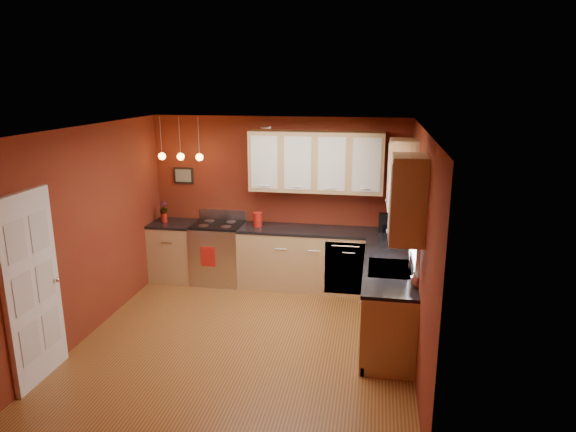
% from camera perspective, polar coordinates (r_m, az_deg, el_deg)
% --- Properties ---
extents(floor, '(4.20, 4.20, 0.00)m').
position_cam_1_polar(floor, '(6.59, -4.55, -13.47)').
color(floor, '#9B622D').
rests_on(floor, ground).
extents(ceiling, '(4.00, 4.20, 0.02)m').
position_cam_1_polar(ceiling, '(5.83, -5.07, 9.66)').
color(ceiling, white).
rests_on(ceiling, wall_back).
extents(wall_back, '(4.00, 0.02, 2.60)m').
position_cam_1_polar(wall_back, '(8.06, -1.03, 1.77)').
color(wall_back, maroon).
rests_on(wall_back, floor).
extents(wall_front, '(4.00, 0.02, 2.60)m').
position_cam_1_polar(wall_front, '(4.23, -12.12, -10.98)').
color(wall_front, maroon).
rests_on(wall_front, floor).
extents(wall_left, '(0.02, 4.20, 2.60)m').
position_cam_1_polar(wall_left, '(6.86, -21.18, -1.59)').
color(wall_left, maroon).
rests_on(wall_left, floor).
extents(wall_right, '(0.02, 4.20, 2.60)m').
position_cam_1_polar(wall_right, '(5.92, 14.32, -3.55)').
color(wall_right, maroon).
rests_on(wall_right, floor).
extents(base_cabinets_back_left, '(0.70, 0.60, 0.90)m').
position_cam_1_polar(base_cabinets_back_left, '(8.48, -12.43, -3.89)').
color(base_cabinets_back_left, tan).
rests_on(base_cabinets_back_left, floor).
extents(base_cabinets_back_right, '(2.54, 0.60, 0.90)m').
position_cam_1_polar(base_cabinets_back_right, '(7.92, 3.80, -4.93)').
color(base_cabinets_back_right, tan).
rests_on(base_cabinets_back_right, floor).
extents(base_cabinets_right, '(0.60, 2.10, 0.90)m').
position_cam_1_polar(base_cabinets_right, '(6.63, 10.97, -9.23)').
color(base_cabinets_right, tan).
rests_on(base_cabinets_right, floor).
extents(counter_back_left, '(0.70, 0.62, 0.04)m').
position_cam_1_polar(counter_back_left, '(8.35, -12.61, -0.83)').
color(counter_back_left, black).
rests_on(counter_back_left, base_cabinets_back_left).
extents(counter_back_right, '(2.54, 0.62, 0.04)m').
position_cam_1_polar(counter_back_right, '(7.77, 3.86, -1.67)').
color(counter_back_right, black).
rests_on(counter_back_right, base_cabinets_back_right).
extents(counter_right, '(0.62, 2.10, 0.04)m').
position_cam_1_polar(counter_right, '(6.45, 11.17, -5.41)').
color(counter_right, black).
rests_on(counter_right, base_cabinets_right).
extents(gas_range, '(0.76, 0.64, 1.11)m').
position_cam_1_polar(gas_range, '(8.23, -7.72, -4.02)').
color(gas_range, '#B5B5BA').
rests_on(gas_range, floor).
extents(dishwasher_front, '(0.60, 0.02, 0.80)m').
position_cam_1_polar(dishwasher_front, '(7.62, 6.34, -5.80)').
color(dishwasher_front, '#B5B5BA').
rests_on(dishwasher_front, base_cabinets_back_right).
extents(sink, '(0.50, 0.70, 0.33)m').
position_cam_1_polar(sink, '(6.31, 11.21, -5.91)').
color(sink, '#949499').
rests_on(sink, counter_right).
extents(window, '(0.06, 1.02, 1.22)m').
position_cam_1_polar(window, '(6.10, 14.12, 0.80)').
color(window, white).
rests_on(window, wall_right).
extents(door_left_wall, '(0.12, 0.82, 2.05)m').
position_cam_1_polar(door_left_wall, '(5.99, -26.53, -7.27)').
color(door_left_wall, white).
rests_on(door_left_wall, floor).
extents(upper_cabinets_back, '(2.00, 0.35, 0.90)m').
position_cam_1_polar(upper_cabinets_back, '(7.68, 3.12, 6.03)').
color(upper_cabinets_back, tan).
rests_on(upper_cabinets_back, wall_back).
extents(upper_cabinets_right, '(0.35, 1.95, 0.90)m').
position_cam_1_polar(upper_cabinets_right, '(6.06, 12.85, 3.32)').
color(upper_cabinets_right, tan).
rests_on(upper_cabinets_right, wall_right).
extents(wall_picture, '(0.32, 0.03, 0.26)m').
position_cam_1_polar(wall_picture, '(8.40, -11.53, 4.44)').
color(wall_picture, black).
rests_on(wall_picture, wall_back).
extents(pendant_lights, '(0.71, 0.11, 0.66)m').
position_cam_1_polar(pendant_lights, '(8.01, -11.85, 6.52)').
color(pendant_lights, '#949499').
rests_on(pendant_lights, ceiling).
extents(red_canister, '(0.15, 0.15, 0.22)m').
position_cam_1_polar(red_canister, '(7.91, -3.37, -0.38)').
color(red_canister, '#B11A13').
rests_on(red_canister, counter_back_right).
extents(red_vase, '(0.09, 0.09, 0.14)m').
position_cam_1_polar(red_vase, '(8.39, -13.59, -0.16)').
color(red_vase, '#B11A13').
rests_on(red_vase, counter_back_left).
extents(flowers, '(0.12, 0.12, 0.21)m').
position_cam_1_polar(flowers, '(8.35, -13.65, 0.88)').
color(flowers, '#B11A13').
rests_on(flowers, red_vase).
extents(coffee_maker, '(0.20, 0.20, 0.27)m').
position_cam_1_polar(coffee_maker, '(7.75, 10.79, -0.82)').
color(coffee_maker, black).
rests_on(coffee_maker, counter_back_right).
extents(soap_pump, '(0.10, 0.10, 0.18)m').
position_cam_1_polar(soap_pump, '(5.77, 13.82, -6.83)').
color(soap_pump, white).
rests_on(soap_pump, counter_right).
extents(dish_towel, '(0.23, 0.02, 0.31)m').
position_cam_1_polar(dish_towel, '(7.94, -8.89, -4.48)').
color(dish_towel, '#B11A13').
rests_on(dish_towel, gas_range).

